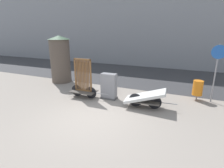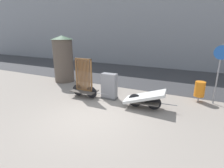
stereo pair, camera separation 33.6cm
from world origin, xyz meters
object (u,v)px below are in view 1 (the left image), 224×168
bike_cart_with_bedframe (83,84)px  trash_bin (198,88)px  bike_cart_with_mattress (145,97)px  advertising_column (60,59)px  utility_cabinet (109,87)px  sign_post (217,65)px

bike_cart_with_bedframe → trash_bin: bike_cart_with_bedframe is taller
bike_cart_with_mattress → trash_bin: bearing=37.2°
trash_bin → advertising_column: (-8.13, -0.00, 0.91)m
bike_cart_with_bedframe → utility_cabinet: bearing=14.5°
bike_cart_with_mattress → trash_bin: 2.82m
bike_cart_with_bedframe → bike_cart_with_mattress: bike_cart_with_bedframe is taller
advertising_column → utility_cabinet: bearing=-20.4°
bike_cart_with_bedframe → advertising_column: advertising_column is taller
utility_cabinet → bike_cart_with_mattress: bearing=-10.5°
sign_post → advertising_column: 8.75m
bike_cart_with_mattress → advertising_column: advertising_column is taller
bike_cart_with_bedframe → trash_bin: size_ratio=2.11×
trash_bin → utility_cabinet: bearing=-158.6°
bike_cart_with_mattress → trash_bin: trash_bin is taller
bike_cart_with_bedframe → sign_post: (5.81, 1.89, 1.10)m
utility_cabinet → trash_bin: size_ratio=1.31×
bike_cart_with_bedframe → bike_cart_with_mattress: (3.11, 0.00, -0.20)m
trash_bin → advertising_column: bearing=-180.0°
bike_cart_with_bedframe → utility_cabinet: size_ratio=1.62×
utility_cabinet → trash_bin: utility_cabinet is taller
utility_cabinet → advertising_column: advertising_column is taller
bike_cart_with_bedframe → trash_bin: 5.53m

